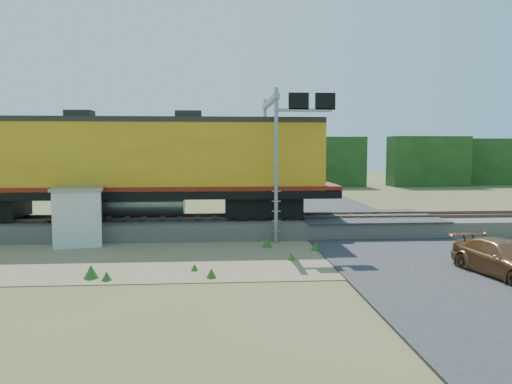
{
  "coord_description": "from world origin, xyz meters",
  "views": [
    {
      "loc": [
        -0.65,
        -19.41,
        4.37
      ],
      "look_at": [
        0.98,
        3.0,
        2.4
      ],
      "focal_mm": 35.0,
      "sensor_mm": 36.0,
      "label": 1
    }
  ],
  "objects": [
    {
      "name": "ground",
      "position": [
        0.0,
        0.0,
        0.0
      ],
      "size": [
        140.0,
        140.0,
        0.0
      ],
      "primitive_type": "plane",
      "color": "#475123",
      "rests_on": "ground"
    },
    {
      "name": "car",
      "position": [
        9.0,
        -3.45,
        0.62
      ],
      "size": [
        2.47,
        4.51,
        1.24
      ],
      "primitive_type": "imported",
      "rotation": [
        0.0,
        0.0,
        0.18
      ],
      "color": "#915C36",
      "rests_on": "ground"
    },
    {
      "name": "ballast",
      "position": [
        0.0,
        6.0,
        0.4
      ],
      "size": [
        70.0,
        5.0,
        0.8
      ],
      "primitive_type": "cube",
      "color": "slate",
      "rests_on": "ground"
    },
    {
      "name": "weed_clumps",
      "position": [
        -3.5,
        0.1,
        0.0
      ],
      "size": [
        15.0,
        6.2,
        0.56
      ],
      "primitive_type": null,
      "color": "#2B5F1B",
      "rests_on": "ground"
    },
    {
      "name": "road",
      "position": [
        7.0,
        0.74,
        0.09
      ],
      "size": [
        7.0,
        66.0,
        0.86
      ],
      "color": "#38383A",
      "rests_on": "ground"
    },
    {
      "name": "tree_line_north",
      "position": [
        0.0,
        38.0,
        3.07
      ],
      "size": [
        130.0,
        3.0,
        6.5
      ],
      "color": "#183B15",
      "rests_on": "ground"
    },
    {
      "name": "signal_gantry",
      "position": [
        2.28,
        5.33,
        5.33
      ],
      "size": [
        2.82,
        6.2,
        7.11
      ],
      "color": "gray",
      "rests_on": "ground"
    },
    {
      "name": "locomotive",
      "position": [
        -5.72,
        6.0,
        3.68
      ],
      "size": [
        21.39,
        3.26,
        5.52
      ],
      "color": "black",
      "rests_on": "rails"
    },
    {
      "name": "shed",
      "position": [
        -7.04,
        3.44,
        1.33
      ],
      "size": [
        2.63,
        2.63,
        2.63
      ],
      "rotation": [
        0.0,
        0.0,
        0.21
      ],
      "color": "silver",
      "rests_on": "ground"
    },
    {
      "name": "rails",
      "position": [
        0.0,
        6.0,
        0.88
      ],
      "size": [
        70.0,
        1.54,
        0.16
      ],
      "color": "brown",
      "rests_on": "ballast"
    },
    {
      "name": "dirt_shoulder",
      "position": [
        -2.0,
        0.5,
        0.01
      ],
      "size": [
        26.0,
        8.0,
        0.03
      ],
      "primitive_type": "cube",
      "color": "#8C7754",
      "rests_on": "ground"
    }
  ]
}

